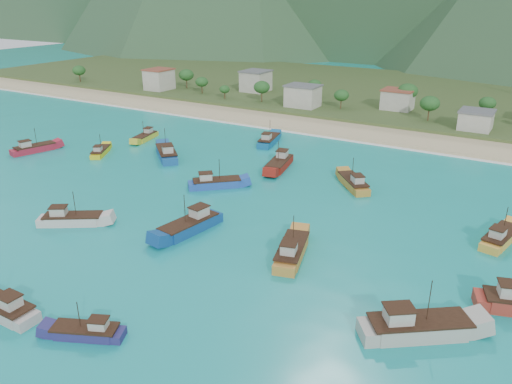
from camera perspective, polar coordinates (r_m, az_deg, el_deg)
The scene contains 21 objects.
ground at distance 77.51m, azimuth -5.25°, elevation -6.66°, with size 600.00×600.00×0.00m, color #0D7B93.
beach at distance 144.56m, azimuth 13.41°, elevation 6.43°, with size 400.00×18.00×1.20m, color beige.
land at distance 202.33m, azimuth 18.89°, elevation 10.14°, with size 400.00×110.00×2.40m, color #385123.
surf_line at distance 135.82m, azimuth 12.15°, elevation 5.56°, with size 400.00×2.50×0.08m, color white.
village at distance 163.95m, azimuth 17.96°, elevation 9.48°, with size 208.16×29.00×7.48m.
vegetation at distance 166.86m, azimuth 15.11°, elevation 10.05°, with size 278.09×25.09×8.57m.
boat_0 at distance 121.79m, azimuth -10.17°, elevation 4.31°, with size 11.85×11.21×7.45m.
boat_2 at distance 112.92m, azimuth 2.69°, elevation 3.20°, with size 5.76×12.25×6.97m.
boat_3 at distance 90.94m, azimuth -20.30°, elevation -3.01°, with size 10.82×8.59×6.40m.
boat_4 at distance 101.74m, azimuth -4.63°, elevation 0.96°, with size 10.12×9.63×6.38m.
boat_6 at distance 62.60m, azimuth -18.76°, elevation -14.98°, with size 8.78×5.81×5.02m.
boat_7 at distance 138.64m, azimuth -12.52°, elevation 6.13°, with size 4.91×9.99×5.67m.
boat_9 at distance 70.32m, azimuth -27.02°, elevation -11.73°, with size 10.74×3.17×6.35m.
boat_11 at distance 103.40m, azimuth 11.06°, elevation 0.96°, with size 9.57×10.32×6.43m.
boat_12 at distance 128.42m, azimuth -17.33°, elevation 4.38°, with size 6.74×9.06×5.28m.
boat_18 at distance 136.26m, azimuth -24.02°, elevation 4.52°, with size 5.98×11.20×6.35m.
boat_21 at distance 88.28m, azimuth 26.15°, elevation -4.73°, with size 5.28×10.93×6.21m.
boat_24 at distance 83.51m, azimuth -7.55°, elevation -3.88°, with size 5.38×12.54×7.17m.
boat_25 at distance 62.22m, azimuth 17.90°, elevation -14.57°, with size 12.70×10.77×7.66m.
boat_26 at distance 131.51m, azimuth 1.48°, elevation 5.88°, with size 5.64×11.60×6.59m.
boat_28 at distance 75.20m, azimuth 4.09°, elevation -6.84°, with size 6.37×12.06×6.83m.
Camera 1 is at (40.73, -54.74, 36.78)m, focal length 35.00 mm.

